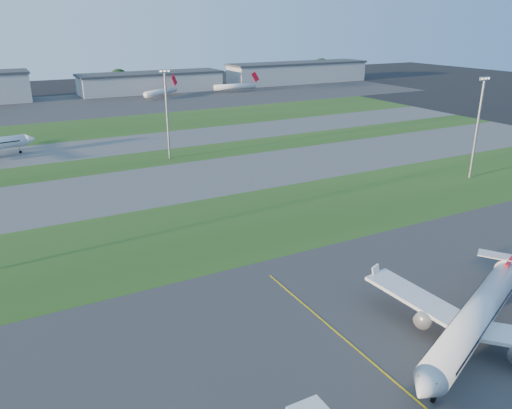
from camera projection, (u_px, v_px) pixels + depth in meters
ground at (369, 405)px, 53.37m from camera, size 700.00×700.00×0.00m
apron_near at (369, 405)px, 53.37m from camera, size 300.00×70.00×0.01m
grass_strip_a at (191, 234)px, 96.34m from camera, size 300.00×34.00×0.01m
taxiway_a at (143, 187)px, 123.62m from camera, size 300.00×32.00×0.01m
grass_strip_b at (118, 163)px, 144.28m from camera, size 300.00×18.00×0.01m
taxiway_b at (102, 147)px, 162.46m from camera, size 300.00×26.00×0.01m
grass_strip_c at (83, 129)px, 189.73m from camera, size 300.00×40.00×0.01m
apron_far at (60, 107)px, 239.32m from camera, size 400.00×80.00×0.01m
yellow_line at (404, 390)px, 55.59m from camera, size 0.25×60.00×0.02m
airliner_parked at (476, 318)px, 61.90m from camera, size 34.33×29.16×11.35m
mini_jet_near at (161, 92)px, 265.26m from camera, size 24.17×18.20×9.48m
mini_jet_far at (235, 86)px, 287.26m from camera, size 28.62×3.85×9.48m
light_mast_centre at (167, 109)px, 144.17m from camera, size 3.20×0.70×25.80m
light_mast_east at (478, 121)px, 125.87m from camera, size 3.20×0.70×25.80m
hangar_east at (151, 82)px, 286.60m from camera, size 81.60×23.00×11.20m
hangar_far_east at (298, 72)px, 330.68m from camera, size 96.90×23.00×13.20m
tree_mid_west at (6, 87)px, 262.31m from camera, size 9.90×9.90×10.80m
tree_mid_east at (119, 79)px, 291.10m from camera, size 11.55×11.55×12.60m
tree_east at (236, 74)px, 322.99m from camera, size 10.45×10.45×11.40m
tree_far_east at (321, 67)px, 356.94m from camera, size 12.65×12.65×13.80m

